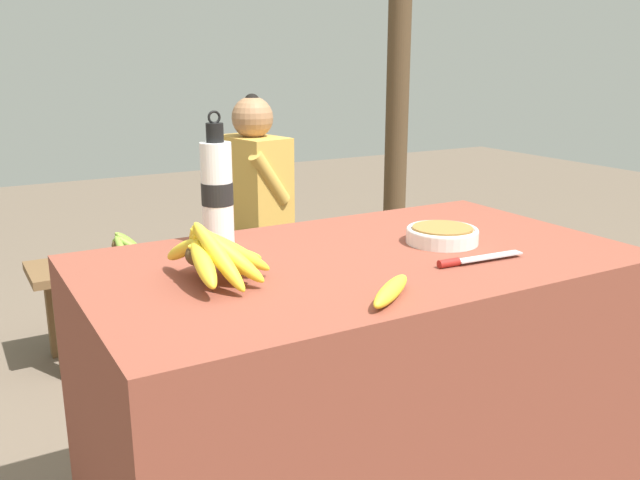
{
  "coord_description": "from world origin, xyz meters",
  "views": [
    {
      "loc": [
        -0.88,
        -1.35,
        1.26
      ],
      "look_at": [
        -0.09,
        0.05,
        0.82
      ],
      "focal_mm": 38.0,
      "sensor_mm": 36.0,
      "label": 1
    }
  ],
  "objects": [
    {
      "name": "market_counter",
      "position": [
        0.0,
        0.0,
        0.39
      ],
      "size": [
        1.35,
        0.77,
        0.78
      ],
      "color": "brown",
      "rests_on": "ground_plane"
    },
    {
      "name": "banana_bunch_ripe",
      "position": [
        -0.39,
        -0.01,
        0.85
      ],
      "size": [
        0.2,
        0.3,
        0.15
      ],
      "color": "#4C381E",
      "rests_on": "market_counter"
    },
    {
      "name": "serving_bowl",
      "position": [
        0.25,
        -0.01,
        0.81
      ],
      "size": [
        0.19,
        0.19,
        0.04
      ],
      "color": "white",
      "rests_on": "market_counter"
    },
    {
      "name": "water_bottle",
      "position": [
        -0.26,
        0.29,
        0.92
      ],
      "size": [
        0.08,
        0.08,
        0.35
      ],
      "color": "white",
      "rests_on": "market_counter"
    },
    {
      "name": "loose_banana_front",
      "position": [
        -0.12,
        -0.29,
        0.8
      ],
      "size": [
        0.18,
        0.15,
        0.04
      ],
      "rotation": [
        0.0,
        0.0,
        0.65
      ],
      "color": "yellow",
      "rests_on": "market_counter"
    },
    {
      "name": "knife",
      "position": [
        0.19,
        -0.19,
        0.79
      ],
      "size": [
        0.24,
        0.04,
        0.02
      ],
      "rotation": [
        0.0,
        0.0,
        -0.06
      ],
      "color": "#BCBCC1",
      "rests_on": "market_counter"
    },
    {
      "name": "wooden_bench",
      "position": [
        0.18,
        1.47,
        0.36
      ],
      "size": [
        1.6,
        0.32,
        0.43
      ],
      "color": "brown",
      "rests_on": "ground_plane"
    },
    {
      "name": "seated_vendor",
      "position": [
        0.32,
        1.43,
        0.64
      ],
      "size": [
        0.44,
        0.42,
        1.1
      ],
      "rotation": [
        0.0,
        0.0,
        3.33
      ],
      "color": "#232328",
      "rests_on": "ground_plane"
    },
    {
      "name": "banana_bunch_green",
      "position": [
        -0.23,
        1.47,
        0.49
      ],
      "size": [
        0.15,
        0.27,
        0.13
      ],
      "color": "#4C381E",
      "rests_on": "wooden_bench"
    },
    {
      "name": "support_post_far",
      "position": [
        1.48,
        1.88,
        1.28
      ],
      "size": [
        0.13,
        0.13,
        2.57
      ],
      "color": "#4C3823",
      "rests_on": "ground_plane"
    }
  ]
}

